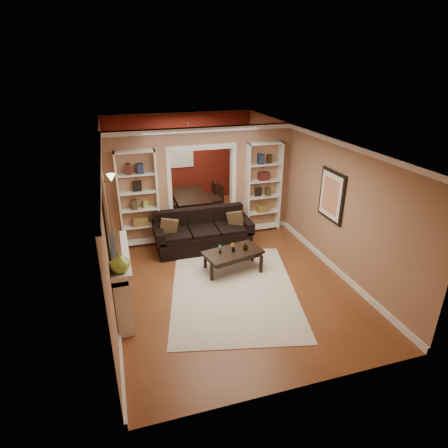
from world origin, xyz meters
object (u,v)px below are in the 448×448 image
object	(u,v)px
coffee_table	(233,261)
fireplace	(123,281)
bookshelf_left	(139,200)
dining_table	(191,204)
bookshelf_right	(263,188)
sofa	(203,231)

from	to	relation	value
coffee_table	fireplace	size ratio (longest dim) A/B	0.70
bookshelf_left	dining_table	xyz separation A→B (m)	(1.57, 1.64, -0.86)
bookshelf_left	bookshelf_right	size ratio (longest dim) A/B	1.00
sofa	bookshelf_right	distance (m)	1.95
sofa	dining_table	distance (m)	2.23
sofa	coffee_table	xyz separation A→B (m)	(0.34, -1.22, -0.22)
bookshelf_right	fireplace	xyz separation A→B (m)	(-3.64, -2.53, -0.57)
bookshelf_left	fireplace	world-z (taller)	bookshelf_left
coffee_table	bookshelf_right	xyz separation A→B (m)	(1.38, 1.80, 0.92)
bookshelf_right	bookshelf_left	bearing A→B (deg)	180.00
bookshelf_right	dining_table	world-z (taller)	bookshelf_right
fireplace	dining_table	distance (m)	4.68
sofa	fireplace	world-z (taller)	fireplace
coffee_table	fireplace	xyz separation A→B (m)	(-2.26, -0.73, 0.35)
coffee_table	dining_table	bearing A→B (deg)	79.53
sofa	bookshelf_right	bearing A→B (deg)	18.56
coffee_table	fireplace	bearing A→B (deg)	-175.01
coffee_table	dining_table	world-z (taller)	dining_table
bookshelf_left	fireplace	bearing A→B (deg)	-102.05
sofa	bookshelf_left	distance (m)	1.65
sofa	dining_table	world-z (taller)	sofa
bookshelf_left	dining_table	world-z (taller)	bookshelf_left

